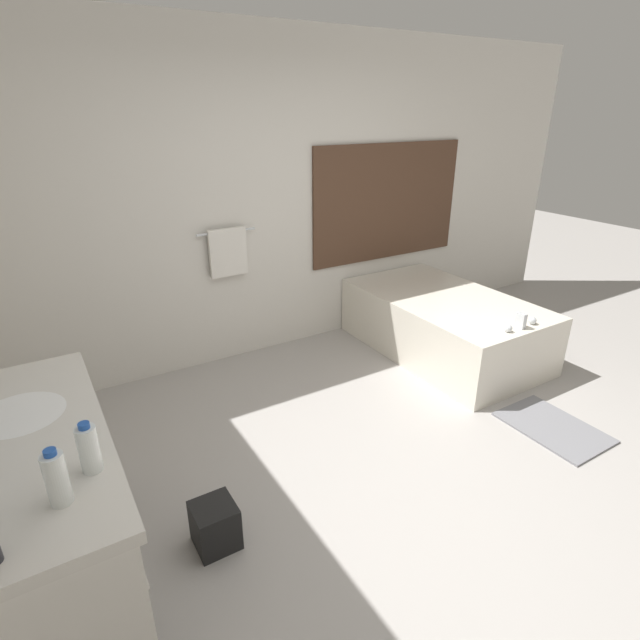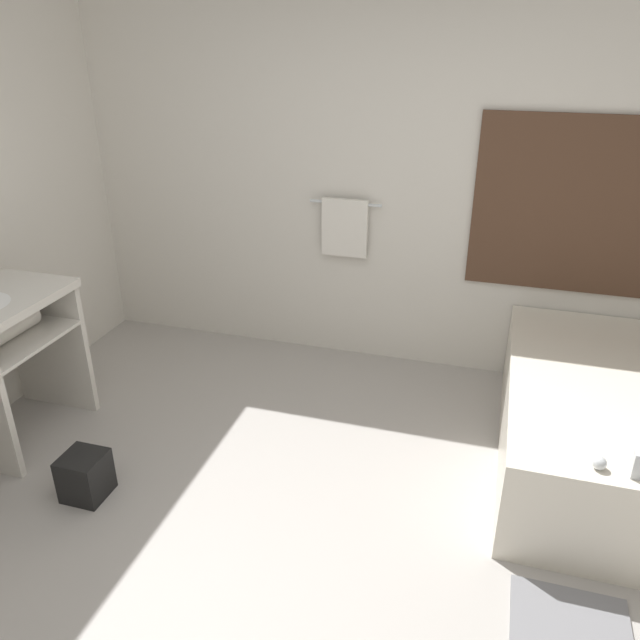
{
  "view_description": "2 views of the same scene",
  "coord_description": "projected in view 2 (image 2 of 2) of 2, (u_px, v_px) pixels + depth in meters",
  "views": [
    {
      "loc": [
        -1.73,
        -1.66,
        2.09
      ],
      "look_at": [
        -0.21,
        0.84,
        0.83
      ],
      "focal_mm": 28.0,
      "sensor_mm": 36.0,
      "label": 1
    },
    {
      "loc": [
        0.71,
        -1.86,
        2.24
      ],
      "look_at": [
        -0.15,
        1.05,
        0.8
      ],
      "focal_mm": 35.0,
      "sensor_mm": 36.0,
      "label": 2
    }
  ],
  "objects": [
    {
      "name": "bathtub",
      "position": [
        602.0,
        419.0,
        3.4
      ],
      "size": [
        1.03,
        1.78,
        0.65
      ],
      "color": "silver",
      "rests_on": "ground_plane"
    },
    {
      "name": "waste_bin",
      "position": [
        85.0,
        476.0,
        3.24
      ],
      "size": [
        0.21,
        0.21,
        0.25
      ],
      "color": "black",
      "rests_on": "ground_plane"
    },
    {
      "name": "ground_plane",
      "position": [
        285.0,
        584.0,
        2.76
      ],
      "size": [
        16.0,
        16.0,
        0.0
      ],
      "primitive_type": "plane",
      "color": "#A8A39E",
      "rests_on": "ground"
    },
    {
      "name": "wall_back_with_blinds",
      "position": [
        400.0,
        175.0,
        4.1
      ],
      "size": [
        7.4,
        0.13,
        2.7
      ],
      "color": "silver",
      "rests_on": "ground_plane"
    }
  ]
}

